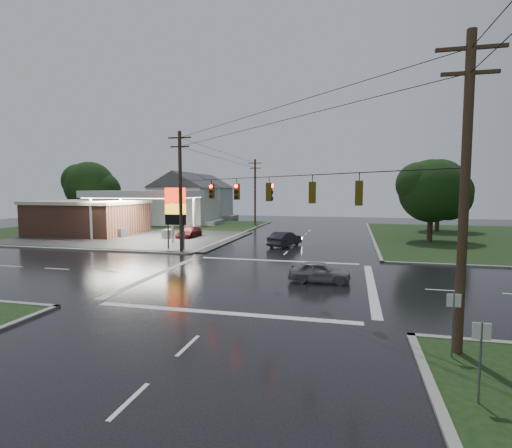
% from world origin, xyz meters
% --- Properties ---
extents(ground, '(120.00, 120.00, 0.00)m').
position_xyz_m(ground, '(0.00, 0.00, 0.00)').
color(ground, black).
rests_on(ground, ground).
extents(grass_nw, '(36.00, 36.00, 0.08)m').
position_xyz_m(grass_nw, '(-26.00, 26.00, 0.04)').
color(grass_nw, black).
rests_on(grass_nw, ground).
extents(gas_station, '(26.20, 18.00, 5.60)m').
position_xyz_m(gas_station, '(-25.68, 19.70, 2.55)').
color(gas_station, '#2D2D2D').
rests_on(gas_station, ground).
extents(pylon_sign, '(2.00, 0.35, 6.00)m').
position_xyz_m(pylon_sign, '(-10.50, 10.50, 4.01)').
color(pylon_sign, '#59595E').
rests_on(pylon_sign, ground).
extents(utility_pole_nw, '(2.20, 0.32, 11.00)m').
position_xyz_m(utility_pole_nw, '(-9.50, 9.50, 5.72)').
color(utility_pole_nw, '#382619').
rests_on(utility_pole_nw, ground).
extents(utility_pole_se, '(2.20, 0.32, 11.00)m').
position_xyz_m(utility_pole_se, '(9.50, -9.50, 5.72)').
color(utility_pole_se, '#382619').
rests_on(utility_pole_se, ground).
extents(utility_pole_n, '(2.20, 0.32, 10.50)m').
position_xyz_m(utility_pole_n, '(-9.50, 38.00, 5.47)').
color(utility_pole_n, '#382619').
rests_on(utility_pole_n, ground).
extents(traffic_signals, '(26.87, 26.87, 1.47)m').
position_xyz_m(traffic_signals, '(0.02, -0.02, 6.48)').
color(traffic_signals, black).
rests_on(traffic_signals, ground).
extents(house_near, '(11.05, 8.48, 8.60)m').
position_xyz_m(house_near, '(-20.95, 36.00, 4.41)').
color(house_near, silver).
rests_on(house_near, ground).
extents(house_far, '(11.05, 8.48, 8.60)m').
position_xyz_m(house_far, '(-21.95, 48.00, 4.41)').
color(house_far, silver).
rests_on(house_far, ground).
extents(tree_nw_behind, '(8.93, 7.60, 10.00)m').
position_xyz_m(tree_nw_behind, '(-33.84, 29.99, 6.18)').
color(tree_nw_behind, black).
rests_on(tree_nw_behind, ground).
extents(tree_ne_near, '(7.99, 6.80, 8.98)m').
position_xyz_m(tree_ne_near, '(14.14, 21.99, 5.56)').
color(tree_ne_near, black).
rests_on(tree_ne_near, ground).
extents(tree_ne_far, '(8.46, 7.20, 9.80)m').
position_xyz_m(tree_ne_far, '(17.15, 33.99, 6.18)').
color(tree_ne_far, black).
rests_on(tree_ne_far, ground).
extents(car_north, '(3.02, 4.85, 1.51)m').
position_xyz_m(car_north, '(-0.80, 15.18, 0.75)').
color(car_north, '#21222A').
rests_on(car_north, ground).
extents(car_crossing, '(3.92, 1.73, 1.31)m').
position_xyz_m(car_crossing, '(3.88, 0.36, 0.66)').
color(car_crossing, gray).
rests_on(car_crossing, ground).
extents(car_pump, '(1.97, 4.59, 1.32)m').
position_xyz_m(car_pump, '(-13.00, 19.44, 0.66)').
color(car_pump, '#4D1112').
rests_on(car_pump, ground).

